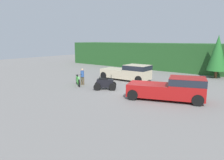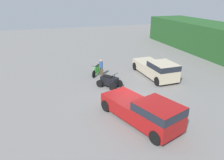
{
  "view_description": "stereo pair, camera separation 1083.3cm",
  "coord_description": "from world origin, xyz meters",
  "px_view_note": "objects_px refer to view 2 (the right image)",
  "views": [
    {
      "loc": [
        9.35,
        -15.41,
        4.44
      ],
      "look_at": [
        -2.19,
        -0.75,
        0.95
      ],
      "focal_mm": 35.0,
      "sensor_mm": 36.0,
      "label": 1
    },
    {
      "loc": [
        13.58,
        -5.92,
        7.51
      ],
      "look_at": [
        -2.19,
        -0.75,
        0.95
      ],
      "focal_mm": 35.0,
      "sensor_mm": 36.0,
      "label": 2
    }
  ],
  "objects_px": {
    "dirt_bike": "(97,70)",
    "quad_atv": "(109,81)",
    "pickup_truck_red": "(145,110)",
    "rider_person": "(101,67)",
    "pickup_truck_second": "(157,68)"
  },
  "relations": [
    {
      "from": "pickup_truck_red",
      "to": "rider_person",
      "type": "height_order",
      "value": "pickup_truck_red"
    },
    {
      "from": "pickup_truck_red",
      "to": "quad_atv",
      "type": "relative_size",
      "value": 2.57
    },
    {
      "from": "pickup_truck_red",
      "to": "dirt_bike",
      "type": "relative_size",
      "value": 3.04
    },
    {
      "from": "pickup_truck_red",
      "to": "rider_person",
      "type": "bearing_deg",
      "value": 162.27
    },
    {
      "from": "rider_person",
      "to": "dirt_bike",
      "type": "bearing_deg",
      "value": -83.17
    },
    {
      "from": "pickup_truck_second",
      "to": "dirt_bike",
      "type": "bearing_deg",
      "value": -117.01
    },
    {
      "from": "pickup_truck_red",
      "to": "pickup_truck_second",
      "type": "xyz_separation_m",
      "value": [
        -6.94,
        4.66,
        0.0
      ]
    },
    {
      "from": "pickup_truck_red",
      "to": "pickup_truck_second",
      "type": "height_order",
      "value": "same"
    },
    {
      "from": "dirt_bike",
      "to": "rider_person",
      "type": "height_order",
      "value": "rider_person"
    },
    {
      "from": "dirt_bike",
      "to": "quad_atv",
      "type": "relative_size",
      "value": 0.85
    },
    {
      "from": "pickup_truck_red",
      "to": "dirt_bike",
      "type": "distance_m",
      "value": 9.47
    },
    {
      "from": "quad_atv",
      "to": "dirt_bike",
      "type": "bearing_deg",
      "value": 148.72
    },
    {
      "from": "dirt_bike",
      "to": "quad_atv",
      "type": "bearing_deg",
      "value": 40.26
    },
    {
      "from": "pickup_truck_second",
      "to": "dirt_bike",
      "type": "relative_size",
      "value": 2.9
    },
    {
      "from": "quad_atv",
      "to": "rider_person",
      "type": "height_order",
      "value": "rider_person"
    }
  ]
}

